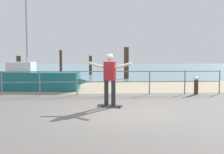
{
  "coord_description": "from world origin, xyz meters",
  "views": [
    {
      "loc": [
        -0.83,
        -7.91,
        1.62
      ],
      "look_at": [
        -0.16,
        2.0,
        0.9
      ],
      "focal_mm": 43.48,
      "sensor_mm": 36.0,
      "label": 1
    }
  ],
  "objects_px": {
    "sailboat": "(37,80)",
    "skateboarder": "(110,76)",
    "bollard_short": "(196,87)",
    "seagull": "(196,78)",
    "skateboard": "(110,106)"
  },
  "relations": [
    {
      "from": "sailboat",
      "to": "skateboarder",
      "type": "bearing_deg",
      "value": -55.71
    },
    {
      "from": "skateboard",
      "to": "bollard_short",
      "type": "relative_size",
      "value": 1.28
    },
    {
      "from": "bollard_short",
      "to": "seagull",
      "type": "xyz_separation_m",
      "value": [
        -0.01,
        -0.01,
        0.39
      ]
    },
    {
      "from": "skateboarder",
      "to": "skateboard",
      "type": "bearing_deg",
      "value": 116.57
    },
    {
      "from": "bollard_short",
      "to": "skateboarder",
      "type": "bearing_deg",
      "value": -144.81
    },
    {
      "from": "seagull",
      "to": "sailboat",
      "type": "bearing_deg",
      "value": 163.9
    },
    {
      "from": "sailboat",
      "to": "skateboarder",
      "type": "relative_size",
      "value": 3.28
    },
    {
      "from": "skateboard",
      "to": "seagull",
      "type": "xyz_separation_m",
      "value": [
        3.9,
        2.75,
        0.64
      ]
    },
    {
      "from": "skateboard",
      "to": "bollard_short",
      "type": "bearing_deg",
      "value": 35.19
    },
    {
      "from": "bollard_short",
      "to": "seagull",
      "type": "relative_size",
      "value": 1.46
    },
    {
      "from": "bollard_short",
      "to": "seagull",
      "type": "distance_m",
      "value": 0.39
    },
    {
      "from": "sailboat",
      "to": "seagull",
      "type": "distance_m",
      "value": 7.5
    },
    {
      "from": "sailboat",
      "to": "bollard_short",
      "type": "distance_m",
      "value": 7.51
    },
    {
      "from": "sailboat",
      "to": "seagull",
      "type": "relative_size",
      "value": 12.47
    },
    {
      "from": "skateboarder",
      "to": "seagull",
      "type": "relative_size",
      "value": 3.8
    }
  ]
}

